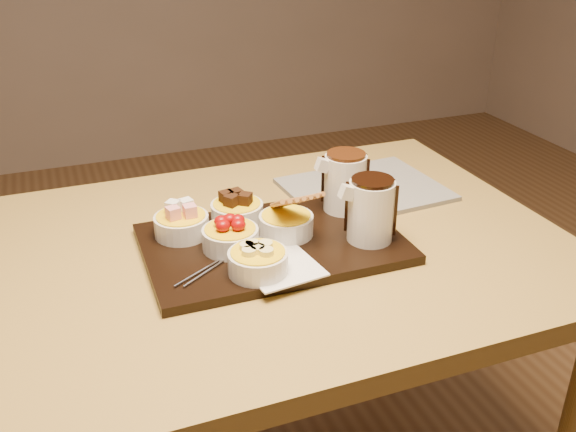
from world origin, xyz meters
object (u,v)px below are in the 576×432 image
object	(u,v)px
dining_table	(244,293)
newspaper	(364,189)
bowl_strawberries	(230,239)
pitcher_dark_chocolate	(371,211)
pitcher_milk_chocolate	(345,183)
serving_board	(273,244)

from	to	relation	value
dining_table	newspaper	distance (m)	0.37
dining_table	bowl_strawberries	distance (m)	0.14
pitcher_dark_chocolate	pitcher_milk_chocolate	size ratio (longest dim) A/B	1.00
bowl_strawberries	pitcher_milk_chocolate	bearing A→B (deg)	15.82
newspaper	pitcher_dark_chocolate	bearing A→B (deg)	-119.11
dining_table	bowl_strawberries	bearing A→B (deg)	-138.51
pitcher_dark_chocolate	pitcher_milk_chocolate	distance (m)	0.13
bowl_strawberries	pitcher_dark_chocolate	xyz separation A→B (m)	(0.24, -0.06, 0.04)
pitcher_dark_chocolate	dining_table	bearing A→B (deg)	159.53
bowl_strawberries	newspaper	world-z (taller)	bowl_strawberries
dining_table	serving_board	distance (m)	0.12
dining_table	pitcher_dark_chocolate	distance (m)	0.29
bowl_strawberries	dining_table	bearing A→B (deg)	41.49
dining_table	pitcher_milk_chocolate	distance (m)	0.29
serving_board	bowl_strawberries	bearing A→B (deg)	-176.42
dining_table	newspaper	world-z (taller)	newspaper
bowl_strawberries	serving_board	bearing A→B (deg)	3.00
serving_board	pitcher_milk_chocolate	bearing A→B (deg)	21.80
serving_board	pitcher_dark_chocolate	world-z (taller)	pitcher_dark_chocolate
serving_board	bowl_strawberries	xyz separation A→B (m)	(-0.08, -0.00, 0.03)
newspaper	dining_table	bearing A→B (deg)	-159.81
serving_board	bowl_strawberries	world-z (taller)	bowl_strawberries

